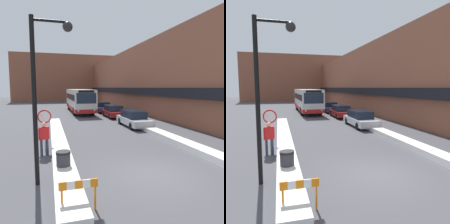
% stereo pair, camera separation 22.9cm
% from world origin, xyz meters
% --- Properties ---
extents(ground_plane, '(160.00, 160.00, 0.00)m').
position_xyz_m(ground_plane, '(0.00, 0.00, 0.00)').
color(ground_plane, '#47474C').
extents(building_row_right, '(5.50, 60.00, 9.26)m').
position_xyz_m(building_row_right, '(9.97, 24.00, 4.61)').
color(building_row_right, brown).
rests_on(building_row_right, ground_plane).
extents(building_backdrop_far, '(26.00, 8.00, 12.01)m').
position_xyz_m(building_backdrop_far, '(0.00, 53.56, 6.01)').
color(building_backdrop_far, brown).
rests_on(building_backdrop_far, ground_plane).
extents(snow_bank_left, '(0.90, 17.99, 0.36)m').
position_xyz_m(snow_bank_left, '(-3.60, 6.24, 0.18)').
color(snow_bank_left, silver).
rests_on(snow_bank_left, ground_plane).
extents(snow_bank_right, '(0.90, 12.09, 0.35)m').
position_xyz_m(snow_bank_right, '(3.60, 4.34, 0.17)').
color(snow_bank_right, silver).
rests_on(snow_bank_right, ground_plane).
extents(city_bus, '(2.66, 12.38, 3.25)m').
position_xyz_m(city_bus, '(0.08, 23.58, 1.78)').
color(city_bus, silver).
rests_on(city_bus, ground_plane).
extents(parked_car_front, '(1.84, 4.79, 1.46)m').
position_xyz_m(parked_car_front, '(3.20, 10.55, 0.73)').
color(parked_car_front, '#B7B7BC').
rests_on(parked_car_front, ground_plane).
extents(parked_car_middle, '(1.91, 4.39, 1.45)m').
position_xyz_m(parked_car_middle, '(3.20, 16.95, 0.73)').
color(parked_car_middle, maroon).
rests_on(parked_car_middle, ground_plane).
extents(parked_car_back, '(1.90, 4.76, 1.46)m').
position_xyz_m(parked_car_back, '(3.20, 22.67, 0.73)').
color(parked_car_back, navy).
rests_on(parked_car_back, ground_plane).
extents(stop_sign, '(0.76, 0.08, 2.28)m').
position_xyz_m(stop_sign, '(-4.39, 4.98, 1.65)').
color(stop_sign, gray).
rests_on(stop_sign, ground_plane).
extents(street_lamp, '(1.46, 0.36, 5.94)m').
position_xyz_m(street_lamp, '(-4.31, 0.41, 3.71)').
color(street_lamp, black).
rests_on(street_lamp, ground_plane).
extents(pedestrian, '(0.54, 0.36, 1.75)m').
position_xyz_m(pedestrian, '(-4.42, 3.88, 1.05)').
color(pedestrian, '#333851').
rests_on(pedestrian, ground_plane).
extents(trash_bin, '(0.59, 0.59, 0.95)m').
position_xyz_m(trash_bin, '(-3.63, 1.13, 0.48)').
color(trash_bin, '#38383D').
rests_on(trash_bin, ground_plane).
extents(construction_barricade, '(1.10, 0.06, 0.94)m').
position_xyz_m(construction_barricade, '(-3.40, -1.81, 0.67)').
color(construction_barricade, orange).
rests_on(construction_barricade, ground_plane).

